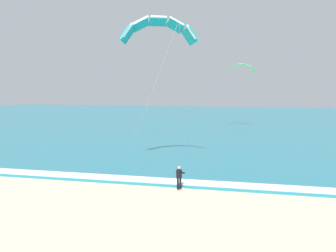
% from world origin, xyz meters
% --- Properties ---
extents(sea, '(200.00, 120.00, 0.20)m').
position_xyz_m(sea, '(0.00, 74.65, 0.10)').
color(sea, teal).
rests_on(sea, ground).
extents(surf_foam, '(200.00, 1.76, 0.04)m').
position_xyz_m(surf_foam, '(0.00, 15.65, 0.22)').
color(surf_foam, white).
rests_on(surf_foam, sea).
extents(surfboard, '(0.81, 1.47, 0.09)m').
position_xyz_m(surfboard, '(-5.99, 14.19, 0.03)').
color(surfboard, white).
rests_on(surfboard, ground).
extents(kitesurfer, '(0.62, 0.61, 1.69)m').
position_xyz_m(kitesurfer, '(-5.99, 14.20, 0.94)').
color(kitesurfer, black).
rests_on(kitesurfer, ground).
extents(kite_primary, '(6.62, 9.34, 12.31)m').
position_xyz_m(kite_primary, '(-9.77, 22.21, 12.43)').
color(kite_primary, teal).
extents(kite_distant, '(4.79, 1.16, 1.68)m').
position_xyz_m(kite_distant, '(-5.05, 57.14, 10.65)').
color(kite_distant, green).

